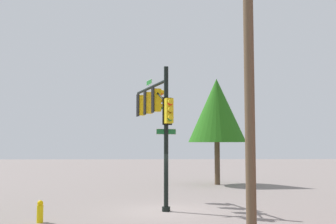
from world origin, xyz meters
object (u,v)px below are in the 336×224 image
object	(u,v)px
utility_pole	(249,95)
signal_pole_assembly	(156,112)
fire_hydrant	(40,212)
tree_near	(217,110)

from	to	relation	value
utility_pole	signal_pole_assembly	bearing A→B (deg)	18.62
signal_pole_assembly	fire_hydrant	size ratio (longest dim) A/B	7.73
fire_hydrant	tree_near	xyz separation A→B (m)	(13.93, -8.84, 4.99)
fire_hydrant	signal_pole_assembly	bearing A→B (deg)	-48.42
signal_pole_assembly	utility_pole	xyz separation A→B (m)	(-7.96, -2.68, -0.15)
utility_pole	tree_near	world-z (taller)	utility_pole
signal_pole_assembly	tree_near	bearing A→B (deg)	-23.98
signal_pole_assembly	utility_pole	bearing A→B (deg)	-161.38
utility_pole	fire_hydrant	xyz separation A→B (m)	(4.09, 7.05, -3.94)
fire_hydrant	utility_pole	bearing A→B (deg)	-120.11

